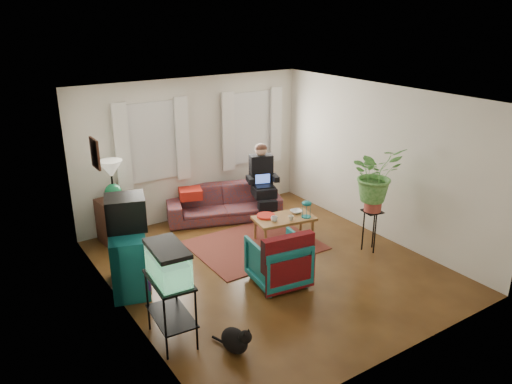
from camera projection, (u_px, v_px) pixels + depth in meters
floor at (270, 267)px, 7.66m from camera, size 4.50×5.00×0.01m
ceiling at (272, 97)px, 6.76m from camera, size 4.50×5.00×0.01m
wall_back at (193, 149)px, 9.17m from camera, size 4.50×0.01×2.60m
wall_front at (407, 254)px, 5.26m from camera, size 4.50×0.01×2.60m
wall_left at (120, 221)px, 6.05m from camera, size 0.01×5.00×2.60m
wall_right at (381, 162)px, 8.38m from camera, size 0.01×5.00×2.60m
window_left at (152, 142)px, 8.65m from camera, size 1.08×0.04×1.38m
window_right at (251, 127)px, 9.71m from camera, size 1.08×0.04×1.38m
curtains_left at (153, 143)px, 8.59m from camera, size 1.36×0.06×1.50m
curtains_right at (253, 128)px, 9.65m from camera, size 1.36×0.06×1.50m
picture_frame at (96, 153)px, 6.51m from camera, size 0.04×0.32×0.40m
area_rug at (255, 245)px, 8.34m from camera, size 2.01×1.61×0.01m
sofa at (223, 198)px, 9.31m from camera, size 2.25×1.47×0.82m
seated_person at (262, 183)px, 9.41m from camera, size 0.71×0.78×1.25m
side_table at (116, 221)px, 8.38m from camera, size 0.57×0.57×0.75m
table_lamp at (112, 181)px, 8.13m from camera, size 0.43×0.43×0.69m
dresser at (129, 259)px, 6.97m from camera, size 0.75×1.07×0.87m
crt_tv at (126, 212)px, 6.83m from camera, size 0.65×0.62×0.46m
aquarium_stand at (171, 310)px, 5.85m from camera, size 0.46×0.76×0.82m
aquarium at (168, 263)px, 5.63m from camera, size 0.41×0.69×0.43m
black_cat at (234, 338)px, 5.72m from camera, size 0.38×0.47×0.35m
armchair at (278, 259)px, 7.09m from camera, size 0.83×0.79×0.76m
serape_throw at (288, 258)px, 6.79m from camera, size 0.78×0.28×0.63m
coffee_table at (284, 228)px, 8.48m from camera, size 1.09×0.72×0.42m
cup_a at (274, 219)px, 8.23m from camera, size 0.13×0.13×0.09m
cup_b at (291, 218)px, 8.27m from camera, size 0.11×0.11×0.09m
bowl at (296, 212)px, 8.58m from camera, size 0.23×0.23×0.05m
snack_tray at (266, 216)px, 8.42m from camera, size 0.36×0.36×0.04m
birdcage at (306, 209)px, 8.37m from camera, size 0.19×0.19×0.29m
plant_stand at (371, 231)px, 8.07m from camera, size 0.34×0.34×0.70m
potted_plant at (375, 182)px, 7.78m from camera, size 0.90×0.81×0.88m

